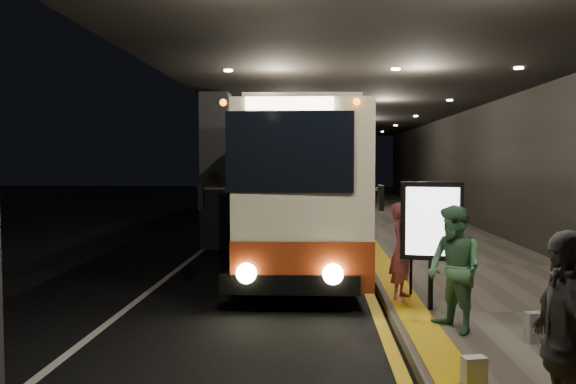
{
  "coord_description": "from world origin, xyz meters",
  "views": [
    {
      "loc": [
        1.37,
        -11.84,
        2.45
      ],
      "look_at": [
        0.64,
        2.24,
        1.7
      ],
      "focal_mm": 35.0,
      "sensor_mm": 36.0,
      "label": 1
    }
  ],
  "objects": [
    {
      "name": "tactile_strip",
      "position": [
        2.85,
        5.0,
        0.16
      ],
      "size": [
        0.5,
        50.0,
        0.01
      ],
      "primitive_type": "cube",
      "color": "gold",
      "rests_on": "sidewalk"
    },
    {
      "name": "bag_polka",
      "position": [
        4.2,
        -4.62,
        0.34
      ],
      "size": [
        0.34,
        0.21,
        0.39
      ],
      "primitive_type": "cube",
      "rotation": [
        0.0,
        0.0,
        0.25
      ],
      "color": "black",
      "rests_on": "sidewalk"
    },
    {
      "name": "stanchion_post",
      "position": [
        3.0,
        -2.13,
        0.73
      ],
      "size": [
        0.05,
        0.05,
        1.16
      ],
      "primitive_type": "cylinder",
      "color": "black",
      "rests_on": "sidewalk"
    },
    {
      "name": "canopy",
      "position": [
        2.5,
        5.0,
        4.6
      ],
      "size": [
        9.0,
        50.0,
        0.4
      ],
      "primitive_type": "cube",
      "color": "black",
      "rests_on": "support_columns"
    },
    {
      "name": "coach_second",
      "position": [
        1.14,
        16.34,
        1.85
      ],
      "size": [
        2.84,
        12.33,
        3.86
      ],
      "rotation": [
        0.0,
        0.0,
        0.02
      ],
      "color": "beige",
      "rests_on": "ground"
    },
    {
      "name": "info_sign",
      "position": [
        3.15,
        -3.08,
        1.5
      ],
      "size": [
        0.95,
        0.28,
        2.0
      ],
      "rotation": [
        0.0,
        0.0,
        -0.19
      ],
      "color": "black",
      "rests_on": "sidewalk"
    },
    {
      "name": "passenger_waiting_grey",
      "position": [
        3.25,
        -7.58,
        1.05
      ],
      "size": [
        0.55,
        1.06,
        1.8
      ],
      "primitive_type": "imported",
      "rotation": [
        0.0,
        0.0,
        -1.56
      ],
      "color": "#535258",
      "rests_on": "sidewalk"
    },
    {
      "name": "support_columns",
      "position": [
        -1.5,
        4.0,
        2.2
      ],
      "size": [
        0.8,
        24.8,
        4.4
      ],
      "color": "black",
      "rests_on": "ground"
    },
    {
      "name": "terminal_wall",
      "position": [
        7.0,
        5.0,
        3.0
      ],
      "size": [
        0.1,
        50.0,
        6.0
      ],
      "primitive_type": "cube",
      "color": "black",
      "rests_on": "ground"
    },
    {
      "name": "kerb_stripe_yellow",
      "position": [
        2.35,
        5.0,
        0.01
      ],
      "size": [
        0.18,
        50.0,
        0.01
      ],
      "primitive_type": "cube",
      "color": "gold",
      "rests_on": "ground"
    },
    {
      "name": "coach_main",
      "position": [
        0.94,
        2.46,
        1.67
      ],
      "size": [
        2.71,
        11.25,
        3.48
      ],
      "rotation": [
        0.0,
        0.0,
        0.04
      ],
      "color": "beige",
      "rests_on": "ground"
    },
    {
      "name": "sidewalk",
      "position": [
        4.75,
        5.0,
        0.07
      ],
      "size": [
        4.5,
        50.0,
        0.15
      ],
      "primitive_type": "cube",
      "color": "#514C44",
      "rests_on": "ground"
    },
    {
      "name": "lane_line_white",
      "position": [
        -1.8,
        5.0,
        0.01
      ],
      "size": [
        0.12,
        50.0,
        0.01
      ],
      "primitive_type": "cube",
      "color": "silver",
      "rests_on": "ground"
    },
    {
      "name": "passenger_boarding",
      "position": [
        2.8,
        -2.41,
        0.96
      ],
      "size": [
        0.59,
        0.69,
        1.62
      ],
      "primitive_type": "imported",
      "rotation": [
        0.0,
        0.0,
        1.17
      ],
      "color": "#BB5761",
      "rests_on": "sidewalk"
    },
    {
      "name": "bag_plain",
      "position": [
        3.0,
        -6.08,
        0.3
      ],
      "size": [
        0.27,
        0.19,
        0.3
      ],
      "primitive_type": "cube",
      "rotation": [
        0.0,
        0.0,
        0.23
      ],
      "color": "beige",
      "rests_on": "sidewalk"
    },
    {
      "name": "passenger_waiting_green",
      "position": [
        3.24,
        -4.21,
        1.01
      ],
      "size": [
        0.82,
        0.97,
        1.72
      ],
      "primitive_type": "imported",
      "rotation": [
        0.0,
        0.0,
        -1.13
      ],
      "color": "#3B6A49",
      "rests_on": "sidewalk"
    },
    {
      "name": "ground",
      "position": [
        0.0,
        0.0,
        0.0
      ],
      "size": [
        90.0,
        90.0,
        0.0
      ],
      "primitive_type": "plane",
      "color": "black"
    }
  ]
}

